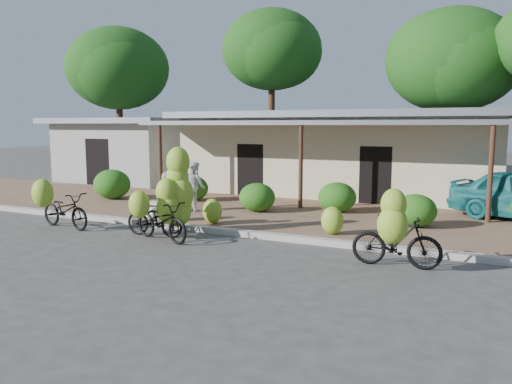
% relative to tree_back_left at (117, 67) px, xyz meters
% --- Properties ---
extents(ground, '(100.00, 100.00, 0.00)m').
position_rel_tree_back_left_xyz_m(ground, '(13.69, -13.11, -6.04)').
color(ground, '#3E3C39').
rests_on(ground, ground).
extents(sidewalk, '(60.00, 6.00, 0.12)m').
position_rel_tree_back_left_xyz_m(sidewalk, '(13.69, -8.11, -5.98)').
color(sidewalk, '#8C654B').
rests_on(sidewalk, ground).
extents(curb, '(60.00, 0.25, 0.15)m').
position_rel_tree_back_left_xyz_m(curb, '(13.69, -11.11, -5.97)').
color(curb, '#A8A399').
rests_on(curb, ground).
extents(shop_main, '(13.00, 8.50, 3.35)m').
position_rel_tree_back_left_xyz_m(shop_main, '(13.69, -2.18, -4.32)').
color(shop_main, beige).
rests_on(shop_main, ground).
extents(shop_grey, '(7.00, 6.00, 3.15)m').
position_rel_tree_back_left_xyz_m(shop_grey, '(2.69, -2.12, -4.42)').
color(shop_grey, '#9F9F9A').
rests_on(shop_grey, ground).
extents(tree_back_left, '(5.72, 5.65, 8.20)m').
position_rel_tree_back_left_xyz_m(tree_back_left, '(0.00, 0.00, 0.00)').
color(tree_back_left, '#4A2C1D').
rests_on(tree_back_left, ground).
extents(tree_far_center, '(5.46, 5.36, 8.97)m').
position_rel_tree_back_left_xyz_m(tree_far_center, '(8.00, 3.00, 0.88)').
color(tree_far_center, '#4A2C1D').
rests_on(tree_far_center, ground).
extents(tree_center_right, '(6.08, 6.03, 8.25)m').
position_rel_tree_back_left_xyz_m(tree_center_right, '(17.00, 3.50, -0.10)').
color(tree_center_right, '#4A2C1D').
rests_on(tree_center_right, ground).
extents(hedge_0, '(1.40, 1.26, 1.09)m').
position_rel_tree_back_left_xyz_m(hedge_0, '(6.71, -8.13, -5.38)').
color(hedge_0, '#265012').
rests_on(hedge_0, sidewalk).
extents(hedge_1, '(1.16, 1.04, 0.91)m').
position_rel_tree_back_left_xyz_m(hedge_1, '(9.63, -7.22, -5.47)').
color(hedge_1, '#265012').
rests_on(hedge_1, sidewalk).
extents(hedge_2, '(1.16, 1.04, 0.90)m').
position_rel_tree_back_left_xyz_m(hedge_2, '(12.72, -8.26, -5.47)').
color(hedge_2, '#265012').
rests_on(hedge_2, sidewalk).
extents(hedge_3, '(1.20, 1.08, 0.93)m').
position_rel_tree_back_left_xyz_m(hedge_3, '(15.00, -7.25, -5.45)').
color(hedge_3, '#265012').
rests_on(hedge_3, sidewalk).
extents(hedge_4, '(1.13, 1.02, 0.88)m').
position_rel_tree_back_left_xyz_m(hedge_4, '(17.54, -8.57, -5.48)').
color(hedge_4, '#265012').
rests_on(hedge_4, sidewalk).
extents(bike_far_left, '(1.97, 1.36, 1.42)m').
position_rel_tree_back_left_xyz_m(bike_far_left, '(8.81, -12.45, -5.46)').
color(bike_far_left, black).
rests_on(bike_far_left, ground).
extents(bike_left, '(1.65, 1.17, 1.26)m').
position_rel_tree_back_left_xyz_m(bike_left, '(11.70, -12.25, -5.47)').
color(bike_left, black).
rests_on(bike_left, ground).
extents(bike_center, '(1.98, 1.42, 2.29)m').
position_rel_tree_back_left_xyz_m(bike_center, '(12.19, -12.15, -5.17)').
color(bike_center, black).
rests_on(bike_center, ground).
extents(bike_right, '(1.79, 1.18, 1.66)m').
position_rel_tree_back_left_xyz_m(bike_right, '(17.74, -12.43, -5.36)').
color(bike_right, black).
rests_on(bike_right, ground).
extents(loose_banana_a, '(0.54, 0.46, 0.68)m').
position_rel_tree_back_left_xyz_m(loose_banana_a, '(11.38, -10.50, -5.58)').
color(loose_banana_a, '#86AA2A').
rests_on(loose_banana_a, sidewalk).
extents(loose_banana_b, '(0.55, 0.47, 0.69)m').
position_rel_tree_back_left_xyz_m(loose_banana_b, '(12.44, -10.54, -5.58)').
color(loose_banana_b, '#86AA2A').
rests_on(loose_banana_b, sidewalk).
extents(loose_banana_c, '(0.56, 0.48, 0.70)m').
position_rel_tree_back_left_xyz_m(loose_banana_c, '(15.84, -10.43, -5.57)').
color(loose_banana_c, '#86AA2A').
rests_on(loose_banana_c, sidewalk).
extents(sack_near, '(0.86, 0.41, 0.30)m').
position_rel_tree_back_left_xyz_m(sack_near, '(9.99, -9.64, -5.77)').
color(sack_near, beige).
rests_on(sack_near, sidewalk).
extents(sack_far, '(0.83, 0.58, 0.28)m').
position_rel_tree_back_left_xyz_m(sack_far, '(10.15, -10.34, -5.78)').
color(sack_far, beige).
rests_on(sack_far, sidewalk).
extents(vendor, '(0.67, 0.52, 1.62)m').
position_rel_tree_back_left_xyz_m(vendor, '(11.69, -11.57, -5.23)').
color(vendor, gray).
rests_on(vendor, ground).
extents(bystander, '(0.96, 0.89, 1.57)m').
position_rel_tree_back_left_xyz_m(bystander, '(10.82, -8.91, -5.14)').
color(bystander, silver).
rests_on(bystander, sidewalk).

